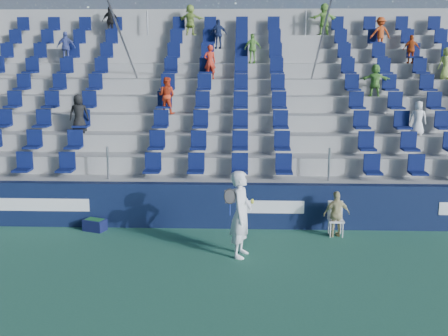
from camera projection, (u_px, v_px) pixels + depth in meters
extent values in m
plane|color=#2C674E|center=(210.00, 273.00, 12.00)|extent=(70.00, 70.00, 0.00)
cube|color=#0F1939|center=(217.00, 206.00, 14.96)|extent=(24.00, 0.30, 1.20)
cube|color=white|center=(30.00, 205.00, 14.97)|extent=(3.20, 0.02, 0.34)
cube|color=white|center=(274.00, 207.00, 14.74)|extent=(1.60, 0.02, 0.34)
cube|color=#969692|center=(218.00, 200.00, 15.52)|extent=(24.00, 0.85, 1.20)
cube|color=#969692|center=(219.00, 184.00, 16.30)|extent=(24.00, 0.85, 1.70)
cube|color=#969692|center=(221.00, 169.00, 17.08)|extent=(24.00, 0.85, 2.20)
cube|color=#969692|center=(222.00, 156.00, 17.86)|extent=(24.00, 0.85, 2.70)
cube|color=#969692|center=(223.00, 144.00, 18.64)|extent=(24.00, 0.85, 3.20)
cube|color=#969692|center=(224.00, 133.00, 19.42)|extent=(24.00, 0.85, 3.70)
cube|color=#969692|center=(224.00, 123.00, 20.20)|extent=(24.00, 0.85, 4.20)
cube|color=#969692|center=(225.00, 113.00, 20.97)|extent=(24.00, 0.85, 4.70)
cube|color=#969692|center=(226.00, 104.00, 21.75)|extent=(24.00, 0.85, 5.20)
cube|color=#969692|center=(226.00, 90.00, 22.31)|extent=(24.00, 0.50, 6.20)
cube|color=#0B1445|center=(218.00, 166.00, 15.32)|extent=(16.05, 0.50, 0.70)
cube|color=#0B1445|center=(219.00, 143.00, 16.05)|extent=(16.05, 0.50, 0.70)
cube|color=#0B1445|center=(220.00, 122.00, 16.78)|extent=(16.05, 0.50, 0.70)
cube|color=#0B1445|center=(222.00, 103.00, 17.51)|extent=(16.05, 0.50, 0.70)
cube|color=#0B1445|center=(223.00, 85.00, 18.23)|extent=(16.05, 0.50, 0.70)
cube|color=#0B1445|center=(224.00, 68.00, 18.96)|extent=(16.05, 0.50, 0.70)
cube|color=#0B1445|center=(224.00, 53.00, 19.69)|extent=(16.05, 0.50, 0.70)
cube|color=#0B1445|center=(225.00, 39.00, 20.42)|extent=(16.05, 0.50, 0.70)
cube|color=#0B1445|center=(226.00, 26.00, 21.14)|extent=(16.05, 0.50, 0.70)
cylinder|color=gray|center=(130.00, 60.00, 18.17)|extent=(0.06, 7.68, 4.55)
cylinder|color=gray|center=(316.00, 60.00, 17.96)|extent=(0.06, 7.68, 4.55)
imported|color=black|center=(79.00, 114.00, 16.83)|extent=(0.64, 0.49, 1.17)
imported|color=#CF4E18|center=(411.00, 49.00, 19.39)|extent=(0.57, 0.24, 0.97)
imported|color=#68B046|center=(375.00, 80.00, 17.98)|extent=(0.99, 0.45, 1.03)
imported|color=white|center=(418.00, 118.00, 16.49)|extent=(0.55, 0.42, 1.01)
imported|color=#C54417|center=(380.00, 33.00, 20.13)|extent=(0.76, 0.49, 1.12)
imported|color=red|center=(167.00, 96.00, 17.47)|extent=(0.66, 0.58, 1.14)
imported|color=#445196|center=(66.00, 47.00, 19.79)|extent=(0.68, 0.36, 1.10)
imported|color=#B0D053|center=(446.00, 63.00, 18.62)|extent=(0.54, 0.38, 1.05)
imported|color=black|center=(111.00, 21.00, 21.21)|extent=(0.63, 0.27, 1.07)
imported|color=#82BE4C|center=(324.00, 19.00, 20.92)|extent=(1.14, 0.62, 1.17)
imported|color=#73B849|center=(253.00, 49.00, 19.57)|extent=(0.64, 0.37, 1.02)
imported|color=#1A264F|center=(219.00, 34.00, 20.34)|extent=(0.67, 0.44, 1.05)
imported|color=#9EC04D|center=(190.00, 20.00, 21.10)|extent=(1.10, 0.67, 1.14)
imported|color=red|center=(210.00, 62.00, 18.88)|extent=(0.46, 0.36, 1.13)
imported|color=white|center=(241.00, 214.00, 12.77)|extent=(0.64, 0.83, 2.01)
cylinder|color=navy|center=(230.00, 209.00, 12.49)|extent=(0.03, 0.03, 0.28)
torus|color=black|center=(230.00, 196.00, 12.43)|extent=(0.30, 0.17, 0.28)
plane|color=#262626|center=(230.00, 196.00, 12.43)|extent=(0.30, 0.16, 0.29)
sphere|color=yellow|center=(252.00, 202.00, 12.49)|extent=(0.07, 0.07, 0.07)
sphere|color=yellow|center=(252.00, 200.00, 12.54)|extent=(0.07, 0.07, 0.07)
cube|color=white|center=(336.00, 221.00, 14.30)|extent=(0.39, 0.39, 0.04)
cube|color=white|center=(335.00, 210.00, 14.43)|extent=(0.38, 0.04, 0.48)
cylinder|color=white|center=(330.00, 230.00, 14.20)|extent=(0.03, 0.03, 0.38)
cylinder|color=white|center=(343.00, 230.00, 14.19)|extent=(0.03, 0.03, 0.38)
cylinder|color=white|center=(329.00, 226.00, 14.50)|extent=(0.03, 0.03, 0.38)
cylinder|color=white|center=(341.00, 227.00, 14.49)|extent=(0.03, 0.03, 0.38)
imported|color=tan|center=(337.00, 214.00, 14.22)|extent=(0.74, 0.42, 1.18)
cube|color=#10153D|center=(95.00, 225.00, 14.77)|extent=(0.64, 0.53, 0.30)
cube|color=#1E662D|center=(95.00, 222.00, 14.75)|extent=(0.51, 0.40, 0.18)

